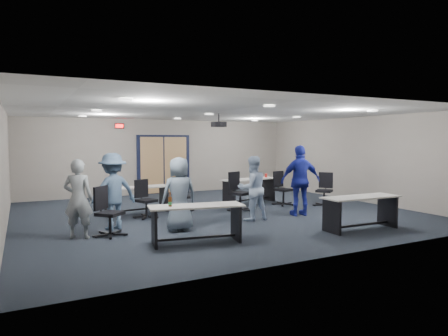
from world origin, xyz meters
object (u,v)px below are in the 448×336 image
person_gray (78,199)px  person_navy (300,180)px  table_back_left (137,195)px  person_lightblue (252,188)px  person_back (113,191)px  table_front_left (196,217)px  table_back_right (250,186)px  chair_loose_left (110,211)px  table_front_right (361,207)px  chair_loose_right (324,189)px  chair_back_d (284,188)px  chair_back_b (182,195)px  chair_back_a (146,199)px  person_plaid (179,194)px  chair_back_c (240,192)px

person_gray → person_navy: bearing=-154.8°
table_back_left → person_lightblue: person_lightblue is taller
person_lightblue → person_back: person_back is taller
table_front_left → table_back_left: (-0.19, 3.61, -0.02)m
table_back_right → person_lightblue: person_lightblue is taller
table_front_left → chair_loose_left: 1.87m
table_front_right → chair_loose_right: 3.11m
person_back → table_front_left: bearing=106.9°
chair_back_d → table_back_left: bearing=157.2°
chair_back_b → table_back_left: bearing=175.5°
table_front_left → chair_back_a: (-0.15, 2.82, -0.02)m
person_plaid → person_navy: bearing=-176.2°
table_front_right → table_back_right: bearing=95.4°
person_gray → person_lightblue: size_ratio=1.01×
table_front_left → chair_loose_right: 5.53m
table_back_left → person_plaid: person_plaid is taller
table_front_right → chair_back_d: (0.44, 3.49, 0.01)m
table_back_right → chair_back_d: bearing=-61.9°
person_navy → person_back: person_navy is taller
chair_back_b → table_front_left: bearing=-92.0°
chair_back_c → person_gray: person_gray is taller
table_front_left → chair_back_b: bearing=83.6°
chair_back_a → person_navy: 3.98m
table_back_right → chair_loose_left: 5.35m
chair_back_d → chair_loose_left: (-5.46, -1.63, 0.00)m
person_lightblue → person_gray: bearing=1.6°
table_back_right → table_front_right: bearing=-98.7°
chair_back_b → chair_loose_left: chair_loose_left is taller
table_front_right → chair_back_c: bearing=112.9°
table_front_right → chair_back_b: bearing=127.5°
chair_back_a → person_lightblue: (2.24, -1.43, 0.31)m
table_front_right → chair_back_c: 3.43m
chair_back_a → person_plaid: size_ratio=0.60×
chair_loose_left → chair_loose_right: (6.42, 0.92, -0.01)m
chair_loose_right → table_front_right: bearing=-63.4°
chair_back_a → person_gray: person_gray is taller
chair_back_c → table_back_right: bearing=27.2°
table_back_left → person_lightblue: 3.19m
chair_back_b → person_back: (-2.12, -1.29, 0.38)m
table_back_right → person_navy: bearing=-99.5°
table_front_left → person_plaid: person_plaid is taller
chair_back_b → chair_back_c: size_ratio=0.85×
table_front_right → chair_back_d: chair_back_d is taller
table_front_right → person_navy: (-0.15, 1.93, 0.41)m
table_front_left → person_navy: size_ratio=1.02×
person_plaid → table_back_left: bearing=-84.0°
table_back_left → table_back_right: table_back_right is taller
person_plaid → person_back: 1.48m
table_back_right → person_back: bearing=-170.4°
chair_loose_right → person_back: person_back is taller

